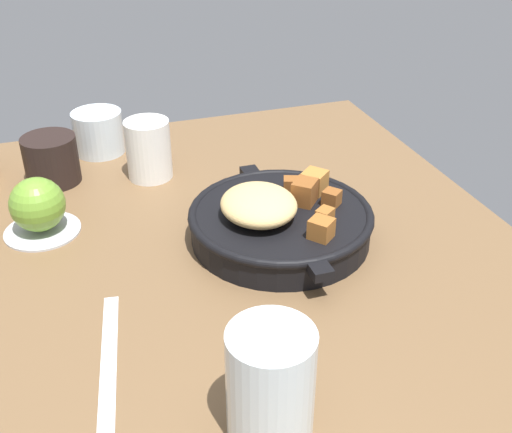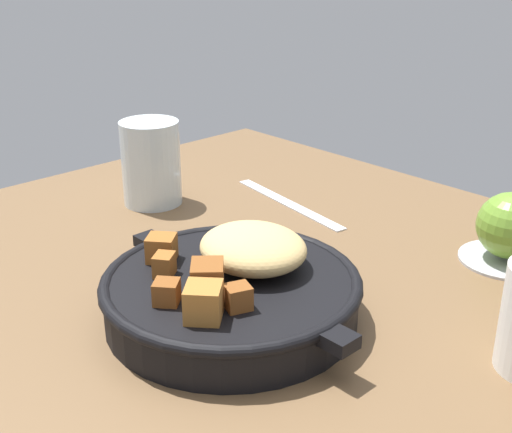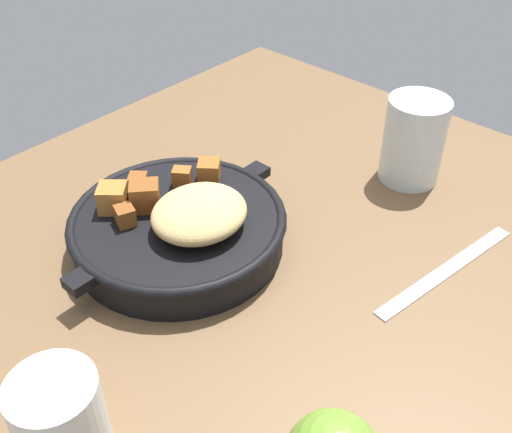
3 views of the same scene
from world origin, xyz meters
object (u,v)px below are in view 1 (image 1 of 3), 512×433
Objects in this scene: red_apple at (37,204)px; water_glass_short at (98,132)px; cast_iron_skillet at (279,220)px; coffee_mug_dark at (51,160)px; butter_knife at (109,363)px; white_creamer_pitcher at (149,149)px; water_glass_tall at (271,384)px.

red_apple is 0.88× the size of water_glass_short.
cast_iron_skillet reaches higher than coffee_mug_dark.
water_glass_short is (51.35, -5.20, 3.35)cm from butter_knife.
red_apple is at bearing 19.37° from butter_knife.
water_glass_short is at bearing -24.14° from red_apple.
red_apple is at bearing 170.54° from coffee_mug_dark.
red_apple reaches higher than butter_knife.
red_apple is at bearing 68.26° from cast_iron_skillet.
white_creamer_pitcher is (11.56, -16.79, 0.37)cm from red_apple.
water_glass_short is at bearing 28.59° from cast_iron_skillet.
cast_iron_skillet is at bearing -134.26° from coffee_mug_dark.
white_creamer_pitcher is (-11.69, -6.37, 1.06)cm from water_glass_short.
water_glass_tall is at bearing -156.44° from red_apple.
coffee_mug_dark is 0.88× the size of white_creamer_pitcher.
water_glass_short is 1.01× the size of coffee_mug_dark.
red_apple is 14.82cm from coffee_mug_dark.
water_glass_short is at bearing -42.75° from coffee_mug_dark.
coffee_mug_dark is at bearing 78.01° from white_creamer_pitcher.
coffee_mug_dark reaches higher than butter_knife.
butter_knife is 18.84cm from water_glass_tall.
cast_iron_skillet is 31.56cm from water_glass_tall.
red_apple is 0.34× the size of butter_knife.
coffee_mug_dark is at bearing -9.46° from red_apple.
cast_iron_skillet is at bearing -21.70° from water_glass_tall.
white_creamer_pitcher reaches higher than water_glass_short.
coffee_mug_dark is (14.61, -2.43, -0.56)cm from red_apple.
water_glass_tall is (-12.89, -12.66, 5.36)cm from butter_knife.
water_glass_short is at bearing 6.62° from water_glass_tall.
water_glass_tall is at bearing -173.38° from water_glass_short.
water_glass_tall is at bearing 158.30° from cast_iron_skillet.
white_creamer_pitcher is 52.57cm from water_glass_tall.
butter_knife is at bearing 174.21° from water_glass_short.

